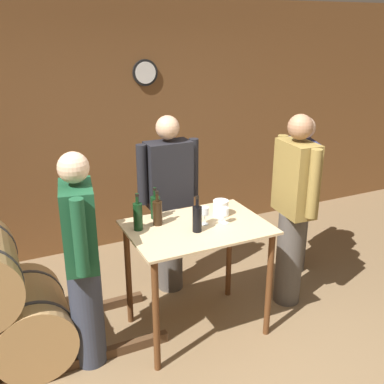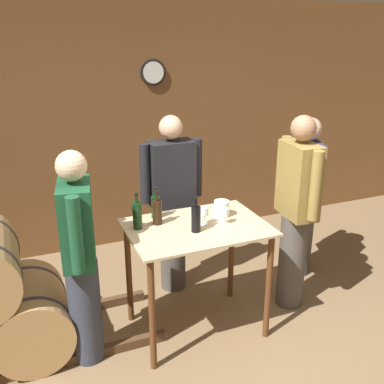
# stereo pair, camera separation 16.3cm
# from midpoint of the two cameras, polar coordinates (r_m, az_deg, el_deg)

# --- Properties ---
(ground_plane) EXTENTS (14.00, 14.00, 0.00)m
(ground_plane) POSITION_cam_midpoint_polar(r_m,az_deg,el_deg) (3.60, 7.42, -22.02)
(ground_plane) COLOR brown
(back_wall) EXTENTS (8.40, 0.08, 2.70)m
(back_wall) POSITION_cam_midpoint_polar(r_m,az_deg,el_deg) (5.09, -6.00, 8.16)
(back_wall) COLOR brown
(back_wall) RESTS_ON ground_plane
(tasting_table) EXTENTS (1.09, 0.76, 0.95)m
(tasting_table) POSITION_cam_midpoint_polar(r_m,az_deg,el_deg) (3.59, 1.93, -6.96)
(tasting_table) COLOR #D1B284
(tasting_table) RESTS_ON ground_plane
(wine_bottle_far_left) EXTENTS (0.07, 0.07, 0.29)m
(wine_bottle_far_left) POSITION_cam_midpoint_polar(r_m,az_deg,el_deg) (3.44, -5.63, -2.90)
(wine_bottle_far_left) COLOR black
(wine_bottle_far_left) RESTS_ON tasting_table
(wine_bottle_left) EXTENTS (0.07, 0.07, 0.28)m
(wine_bottle_left) POSITION_cam_midpoint_polar(r_m,az_deg,el_deg) (3.51, -3.10, -2.50)
(wine_bottle_left) COLOR black
(wine_bottle_left) RESTS_ON tasting_table
(wine_bottle_center) EXTENTS (0.08, 0.08, 0.26)m
(wine_bottle_center) POSITION_cam_midpoint_polar(r_m,az_deg,el_deg) (3.64, -3.33, -1.80)
(wine_bottle_center) COLOR black
(wine_bottle_center) RESTS_ON tasting_table
(wine_bottle_right) EXTENTS (0.07, 0.07, 0.29)m
(wine_bottle_right) POSITION_cam_midpoint_polar(r_m,az_deg,el_deg) (3.38, 1.89, -3.36)
(wine_bottle_right) COLOR black
(wine_bottle_right) RESTS_ON tasting_table
(wine_glass_near_left) EXTENTS (0.07, 0.07, 0.14)m
(wine_glass_near_left) POSITION_cam_midpoint_polar(r_m,az_deg,el_deg) (3.50, 2.94, -2.55)
(wine_glass_near_left) COLOR silver
(wine_glass_near_left) RESTS_ON tasting_table
(wine_glass_near_center) EXTENTS (0.06, 0.06, 0.13)m
(wine_glass_near_center) POSITION_cam_midpoint_polar(r_m,az_deg,el_deg) (3.54, 5.53, -2.66)
(wine_glass_near_center) COLOR silver
(wine_glass_near_center) RESTS_ON tasting_table
(ice_bucket) EXTENTS (0.13, 0.13, 0.13)m
(ice_bucket) POSITION_cam_midpoint_polar(r_m,az_deg,el_deg) (3.68, 5.05, -2.11)
(ice_bucket) COLOR white
(ice_bucket) RESTS_ON tasting_table
(person_host) EXTENTS (0.59, 0.24, 1.69)m
(person_host) POSITION_cam_midpoint_polar(r_m,az_deg,el_deg) (4.13, -1.42, -1.22)
(person_host) COLOR #4C4742
(person_host) RESTS_ON ground_plane
(person_visitor_with_scarf) EXTENTS (0.29, 0.58, 1.65)m
(person_visitor_with_scarf) POSITION_cam_midpoint_polar(r_m,az_deg,el_deg) (3.30, -12.65, -8.02)
(person_visitor_with_scarf) COLOR #333847
(person_visitor_with_scarf) RESTS_ON ground_plane
(person_visitor_bearded) EXTENTS (0.34, 0.56, 1.62)m
(person_visitor_bearded) POSITION_cam_midpoint_polar(r_m,az_deg,el_deg) (4.57, 15.08, -0.36)
(person_visitor_bearded) COLOR #4C4742
(person_visitor_bearded) RESTS_ON ground_plane
(person_visitor_near_door) EXTENTS (0.25, 0.59, 1.75)m
(person_visitor_near_door) POSITION_cam_midpoint_polar(r_m,az_deg,el_deg) (3.98, 14.26, -2.27)
(person_visitor_near_door) COLOR #4C4742
(person_visitor_near_door) RESTS_ON ground_plane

